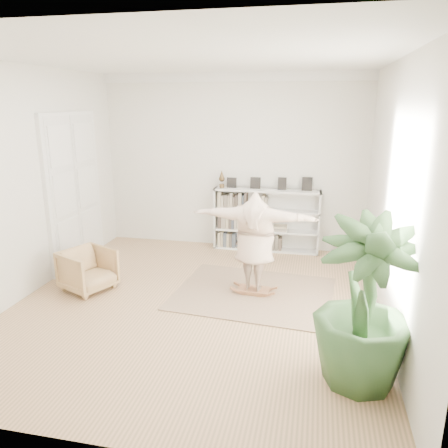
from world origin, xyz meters
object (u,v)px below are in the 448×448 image
Objects in this scene: armchair at (88,270)px; houseplant at (364,303)px; bookshelf at (266,221)px; rocker_board at (254,290)px; person at (255,239)px.

houseplant is (4.19, -1.66, 0.61)m from armchair.
houseplant is (1.56, -4.32, 0.32)m from bookshelf.
rocker_board is at bearing 125.64° from houseplant.
bookshelf reaches higher than armchair.
rocker_board is at bearing -87.91° from bookshelf.
bookshelf is 2.29m from person.
houseplant is at bearing -49.59° from rocker_board.
person is (0.08, -2.27, 0.30)m from bookshelf.
houseplant reaches higher than person.
person is at bearing -57.37° from armchair.
rocker_board is at bearing -0.00° from person.
bookshelf is 4.61m from houseplant.
bookshelf is at bearing 109.80° from houseplant.
armchair is 2.76m from rocker_board.
houseplant is at bearing 130.41° from person.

